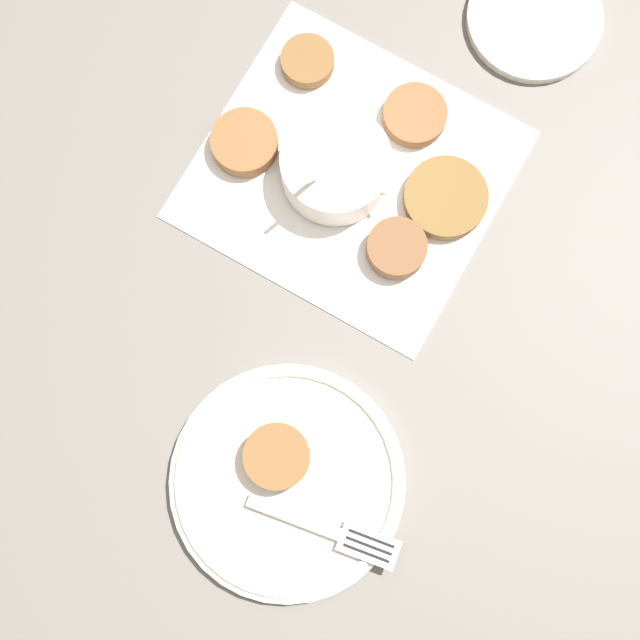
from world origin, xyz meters
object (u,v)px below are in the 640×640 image
Objects in this scene: fritter_on_plate at (277,457)px; sauce_bowl at (336,168)px; extra_saucer at (534,19)px; serving_plate at (287,481)px; fork at (339,534)px.

sauce_bowl is at bearing 111.78° from fritter_on_plate.
extra_saucer is (0.08, 0.26, -0.02)m from sauce_bowl.
fork is (0.07, -0.01, 0.01)m from serving_plate.
fork is (0.09, -0.03, -0.01)m from fritter_on_plate.
fritter_on_plate is 0.54m from extra_saucer.
fritter_on_plate is at bearing -87.23° from extra_saucer.
fork is at bearing -17.70° from fritter_on_plate.
sauce_bowl reaches higher than fork.
sauce_bowl is at bearing -107.64° from extra_saucer.
sauce_bowl is 0.80× the size of fork.
sauce_bowl is 0.28m from extra_saucer.
fritter_on_plate reaches higher than fork.
serving_plate is at bearing -65.68° from sauce_bowl.
extra_saucer is (-0.03, 0.54, -0.02)m from fritter_on_plate.
sauce_bowl is 0.84× the size of extra_saucer.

